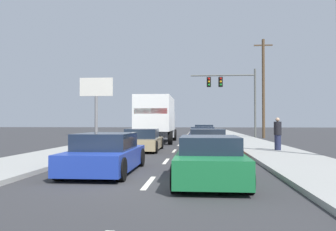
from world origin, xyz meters
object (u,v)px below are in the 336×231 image
at_px(car_navy, 202,137).
at_px(car_green, 209,160).
at_px(car_tan, 143,141).
at_px(pedestrian_near_corner, 278,134).
at_px(traffic_signal_mast, 228,88).
at_px(roadside_billboard, 96,95).
at_px(car_black, 204,133).
at_px(car_orange, 207,142).
at_px(utility_pole_mid, 263,87).
at_px(car_blue, 106,154).
at_px(box_truck, 157,117).

relative_size(car_navy, car_green, 0.97).
bearing_deg(car_tan, pedestrian_near_corner, -4.88).
distance_m(traffic_signal_mast, roadside_billboard, 15.15).
bearing_deg(car_black, roadside_billboard, 147.86).
relative_size(car_navy, car_orange, 0.94).
height_order(utility_pole_mid, roadside_billboard, utility_pole_mid).
xyz_separation_m(traffic_signal_mast, pedestrian_near_corner, (1.05, -16.29, -3.99)).
xyz_separation_m(car_navy, traffic_signal_mast, (2.72, 10.66, 4.37)).
bearing_deg(traffic_signal_mast, car_blue, -103.97).
relative_size(car_black, car_orange, 0.94).
bearing_deg(car_green, car_tan, 109.35).
relative_size(car_navy, roadside_billboard, 0.65).
bearing_deg(utility_pole_mid, pedestrian_near_corner, -98.18).
xyz_separation_m(utility_pole_mid, pedestrian_near_corner, (-2.39, -16.60, -4.05)).
distance_m(box_truck, car_blue, 15.74).
relative_size(box_truck, car_tan, 1.96).
distance_m(car_green, pedestrian_near_corner, 9.60).
relative_size(car_tan, car_black, 0.97).
distance_m(car_orange, utility_pole_mid, 18.72).
bearing_deg(car_blue, traffic_signal_mast, 76.03).
bearing_deg(car_orange, car_blue, -115.74).
height_order(box_truck, car_navy, box_truck).
xyz_separation_m(car_navy, car_green, (-0.00, -14.45, -0.02)).
distance_m(car_tan, car_orange, 3.66).
bearing_deg(car_black, car_orange, -90.37).
relative_size(car_black, car_green, 0.98).
distance_m(box_truck, pedestrian_near_corner, 10.92).
xyz_separation_m(box_truck, car_black, (3.64, 4.79, -1.35)).
bearing_deg(pedestrian_near_corner, car_green, -113.21).
relative_size(car_black, traffic_signal_mast, 0.64).
height_order(car_tan, pedestrian_near_corner, pedestrian_near_corner).
bearing_deg(roadside_billboard, car_green, -68.08).
height_order(car_blue, roadside_billboard, roadside_billboard).
relative_size(box_truck, car_green, 1.85).
height_order(car_tan, roadside_billboard, roadside_billboard).
xyz_separation_m(box_truck, traffic_signal_mast, (6.12, 8.12, 2.99)).
distance_m(car_black, utility_pole_mid, 8.23).
distance_m(car_green, utility_pole_mid, 26.53).
height_order(car_blue, car_navy, car_navy).
xyz_separation_m(car_navy, car_orange, (0.15, -6.19, -0.02)).
bearing_deg(car_blue, pedestrian_near_corner, 47.13).
bearing_deg(pedestrian_near_corner, car_tan, 175.12).
relative_size(car_orange, roadside_billboard, 0.70).
distance_m(car_tan, pedestrian_near_corner, 7.13).
height_order(car_navy, car_green, car_navy).
bearing_deg(car_black, traffic_signal_mast, 53.30).
distance_m(car_black, roadside_billboard, 14.81).
relative_size(box_truck, pedestrian_near_corner, 4.91).
relative_size(car_orange, traffic_signal_mast, 0.68).
bearing_deg(roadside_billboard, utility_pole_mid, -12.34).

